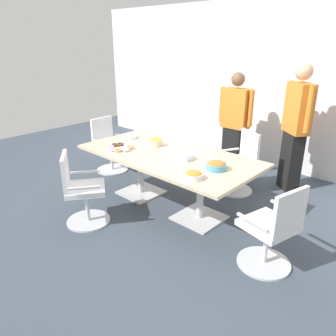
{
  "coord_description": "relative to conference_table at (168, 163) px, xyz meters",
  "views": [
    {
      "loc": [
        2.73,
        -2.94,
        2.14
      ],
      "look_at": [
        0.0,
        0.0,
        0.55
      ],
      "focal_mm": 34.62,
      "sensor_mm": 36.0,
      "label": 1
    }
  ],
  "objects": [
    {
      "name": "plate_stack",
      "position": [
        -0.92,
        0.15,
        0.14
      ],
      "size": [
        0.22,
        0.22,
        0.04
      ],
      "color": "white",
      "rests_on": "conference_table"
    },
    {
      "name": "person_standing_0",
      "position": [
        -0.0,
        1.61,
        0.25
      ],
      "size": [
        0.61,
        0.22,
        1.68
      ],
      "rotation": [
        0.0,
        0.0,
        -3.14
      ],
      "color": "black",
      "rests_on": "ground"
    },
    {
      "name": "snack_bowl_chips_yellow",
      "position": [
        -0.36,
        0.13,
        0.18
      ],
      "size": [
        0.19,
        0.19,
        0.12
      ],
      "color": "beige",
      "rests_on": "conference_table"
    },
    {
      "name": "office_chair_1",
      "position": [
        -1.65,
        0.27,
        -0.22
      ],
      "size": [
        0.56,
        0.56,
        0.91
      ],
      "rotation": [
        0.0,
        0.0,
        -1.54
      ],
      "color": "silver",
      "rests_on": "ground"
    },
    {
      "name": "conference_table",
      "position": [
        0.0,
        0.0,
        0.0
      ],
      "size": [
        2.4,
        1.2,
        0.75
      ],
      "color": "#CCB793",
      "rests_on": "ground"
    },
    {
      "name": "office_chair_2",
      "position": [
        -0.46,
        -1.06,
        -0.22
      ],
      "size": [
        0.75,
        0.75,
        0.91
      ],
      "rotation": [
        0.0,
        0.0,
        -0.62
      ],
      "color": "silver",
      "rests_on": "ground"
    },
    {
      "name": "donut_platter",
      "position": [
        -0.61,
        -0.3,
        0.15
      ],
      "size": [
        0.37,
        0.37,
        0.04
      ],
      "color": "white",
      "rests_on": "conference_table"
    },
    {
      "name": "person_standing_1",
      "position": [
        0.99,
        1.65,
        0.36
      ],
      "size": [
        0.53,
        0.45,
        1.87
      ],
      "rotation": [
        0.0,
        0.0,
        -3.82
      ],
      "color": "black",
      "rests_on": "ground"
    },
    {
      "name": "ground_plane",
      "position": [
        0.0,
        0.0,
        -0.63
      ],
      "size": [
        10.0,
        10.0,
        0.01
      ],
      "primitive_type": "cube",
      "color": "#3D4754"
    },
    {
      "name": "napkin_pile",
      "position": [
        0.31,
        -0.01,
        0.16
      ],
      "size": [
        0.17,
        0.17,
        0.07
      ],
      "primitive_type": "cube",
      "color": "white",
      "rests_on": "conference_table"
    },
    {
      "name": "back_wall",
      "position": [
        0.0,
        2.4,
        0.77
      ],
      "size": [
        8.0,
        0.1,
        2.8
      ],
      "primitive_type": "cube",
      "color": "white",
      "rests_on": "ground"
    },
    {
      "name": "office_chair_3",
      "position": [
        1.65,
        -0.29,
        -0.22
      ],
      "size": [
        0.65,
        0.65,
        0.91
      ],
      "rotation": [
        0.0,
        0.0,
        1.34
      ],
      "color": "silver",
      "rests_on": "ground"
    },
    {
      "name": "office_chair_0",
      "position": [
        0.46,
        1.06,
        -0.22
      ],
      "size": [
        0.73,
        0.73,
        0.91
      ],
      "rotation": [
        0.0,
        0.0,
        -3.61
      ],
      "color": "silver",
      "rests_on": "ground"
    },
    {
      "name": "snack_bowl_chips_orange",
      "position": [
        0.75,
        -0.41,
        0.17
      ],
      "size": [
        0.2,
        0.2,
        0.09
      ],
      "color": "white",
      "rests_on": "conference_table"
    },
    {
      "name": "snack_bowl_pretzels",
      "position": [
        0.78,
        -0.02,
        0.17
      ],
      "size": [
        0.24,
        0.24,
        0.1
      ],
      "color": "#4C9EC6",
      "rests_on": "conference_table"
    }
  ]
}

